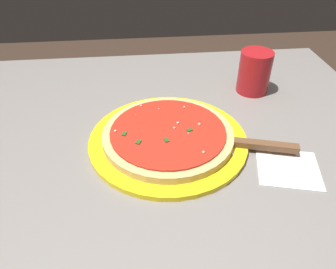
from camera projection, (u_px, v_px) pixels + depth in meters
The scene contains 6 objects.
restaurant_table at pixel (155, 172), 0.80m from camera, with size 1.12×0.85×0.73m.
serving_plate at pixel (168, 140), 0.69m from camera, with size 0.34×0.34×0.01m, color yellow.
pizza at pixel (168, 134), 0.68m from camera, with size 0.28×0.28×0.02m.
pizza_server at pixel (246, 144), 0.67m from camera, with size 0.22×0.10×0.01m.
cup_tall_drink at pixel (254, 72), 0.84m from camera, with size 0.08×0.08×0.11m, color #B2191E.
napkin_folded_right at pixel (288, 168), 0.63m from camera, with size 0.12×0.11×0.00m, color white.
Camera 1 is at (-0.03, -0.58, 1.16)m, focal length 34.57 mm.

